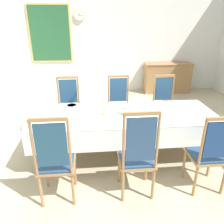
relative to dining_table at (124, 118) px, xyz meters
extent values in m
cube|color=#B4AC8E|center=(0.00, 0.17, -0.70)|extent=(7.10, 6.91, 0.04)
cube|color=silver|center=(0.00, 3.67, 1.04)|extent=(7.10, 0.08, 3.44)
cylinder|color=#9D704E|center=(-1.33, -0.41, -0.32)|extent=(0.07, 0.07, 0.72)
cylinder|color=#96653B|center=(1.33, -0.41, -0.32)|extent=(0.07, 0.07, 0.72)
cylinder|color=#9E7046|center=(-1.33, 0.41, -0.32)|extent=(0.07, 0.07, 0.72)
cylinder|color=#966C47|center=(1.33, 0.41, -0.32)|extent=(0.07, 0.07, 0.72)
cube|color=#986F47|center=(0.00, 0.00, 0.00)|extent=(2.74, 0.89, 0.08)
cube|color=#986F44|center=(0.00, 0.00, 0.05)|extent=(2.86, 1.01, 0.03)
cube|color=white|center=(0.00, 0.00, 0.07)|extent=(2.88, 1.03, 0.00)
cube|color=white|center=(0.00, -0.51, -0.10)|extent=(2.88, 0.00, 0.34)
cube|color=white|center=(0.00, 0.51, -0.10)|extent=(2.88, 0.00, 0.34)
cube|color=white|center=(-1.43, 0.00, -0.10)|extent=(0.00, 1.03, 0.34)
cube|color=white|center=(1.43, 0.00, -0.10)|extent=(0.00, 1.03, 0.34)
cylinder|color=#99704D|center=(-1.15, -0.67, -0.45)|extent=(0.04, 0.04, 0.46)
cylinder|color=#9B6847|center=(-0.77, -0.67, -0.45)|extent=(0.04, 0.04, 0.46)
cylinder|color=#A07349|center=(-1.15, -1.03, -0.45)|extent=(0.04, 0.04, 0.46)
cylinder|color=olive|center=(-0.77, -1.03, -0.45)|extent=(0.04, 0.04, 0.46)
cube|color=#986F44|center=(-0.96, -0.85, -0.21)|extent=(0.44, 0.42, 0.03)
cube|color=navy|center=(-0.96, -0.85, -0.18)|extent=(0.40, 0.38, 0.02)
cylinder|color=#966E4B|center=(-1.15, -1.04, 0.15)|extent=(0.03, 0.03, 0.69)
cylinder|color=#A16B48|center=(-0.76, -1.04, 0.15)|extent=(0.03, 0.03, 0.69)
cube|color=navy|center=(-0.96, -1.04, 0.19)|extent=(0.34, 0.02, 0.53)
cube|color=#986F44|center=(-0.96, -1.04, 0.50)|extent=(0.40, 0.04, 0.04)
cylinder|color=#A27345|center=(-0.77, 0.67, -0.45)|extent=(0.04, 0.04, 0.46)
cylinder|color=#A2783B|center=(-1.15, 0.67, -0.45)|extent=(0.04, 0.04, 0.46)
cylinder|color=olive|center=(-0.77, 1.03, -0.45)|extent=(0.04, 0.04, 0.46)
cylinder|color=#A06640|center=(-1.15, 1.03, -0.45)|extent=(0.04, 0.04, 0.46)
cube|color=#986F44|center=(-0.96, 0.85, -0.21)|extent=(0.44, 0.42, 0.03)
cube|color=navy|center=(-0.96, 0.85, -0.18)|extent=(0.40, 0.38, 0.02)
cylinder|color=#9C6B3C|center=(-0.76, 1.04, 0.11)|extent=(0.03, 0.03, 0.62)
cylinder|color=#A06846|center=(-1.15, 1.04, 0.11)|extent=(0.03, 0.03, 0.62)
cube|color=navy|center=(-0.96, 1.04, 0.14)|extent=(0.34, 0.02, 0.47)
cube|color=#986F44|center=(-0.96, 1.04, 0.42)|extent=(0.40, 0.04, 0.04)
cylinder|color=olive|center=(-0.16, -0.67, -0.45)|extent=(0.04, 0.04, 0.46)
cylinder|color=#9C6E3D|center=(0.22, -0.67, -0.45)|extent=(0.04, 0.04, 0.46)
cylinder|color=olive|center=(-0.16, -1.03, -0.45)|extent=(0.04, 0.04, 0.46)
cylinder|color=olive|center=(0.22, -1.03, -0.45)|extent=(0.04, 0.04, 0.46)
cube|color=#986F44|center=(0.03, -0.85, -0.21)|extent=(0.44, 0.42, 0.03)
cube|color=navy|center=(0.03, -0.85, -0.18)|extent=(0.40, 0.38, 0.02)
cylinder|color=#A06C4A|center=(-0.16, -1.04, 0.16)|extent=(0.03, 0.03, 0.72)
cylinder|color=#9D774E|center=(0.23, -1.04, 0.16)|extent=(0.03, 0.03, 0.72)
cube|color=navy|center=(0.03, -1.04, 0.20)|extent=(0.34, 0.02, 0.55)
cube|color=#986F44|center=(0.03, -1.04, 0.52)|extent=(0.40, 0.04, 0.04)
cylinder|color=olive|center=(0.22, 0.67, -0.45)|extent=(0.04, 0.04, 0.46)
cylinder|color=#9F663A|center=(-0.16, 0.67, -0.45)|extent=(0.04, 0.04, 0.46)
cylinder|color=olive|center=(0.22, 1.03, -0.45)|extent=(0.04, 0.04, 0.46)
cylinder|color=#A17A47|center=(-0.16, 1.03, -0.45)|extent=(0.04, 0.04, 0.46)
cube|color=#986F44|center=(0.03, 0.85, -0.21)|extent=(0.44, 0.42, 0.03)
cube|color=navy|center=(0.03, 0.85, -0.18)|extent=(0.40, 0.38, 0.02)
cylinder|color=#8F6C4D|center=(0.23, 1.04, 0.11)|extent=(0.03, 0.03, 0.62)
cylinder|color=#A06E4D|center=(-0.16, 1.04, 0.11)|extent=(0.03, 0.03, 0.62)
cube|color=navy|center=(0.03, 1.04, 0.15)|extent=(0.34, 0.02, 0.47)
cube|color=#986F44|center=(0.03, 1.04, 0.42)|extent=(0.40, 0.04, 0.04)
cylinder|color=#8F774D|center=(0.77, -0.67, -0.45)|extent=(0.04, 0.04, 0.46)
cylinder|color=#9B6C44|center=(1.15, -0.67, -0.45)|extent=(0.04, 0.04, 0.46)
cylinder|color=olive|center=(0.77, -1.03, -0.45)|extent=(0.04, 0.04, 0.46)
cylinder|color=olive|center=(1.15, -1.03, -0.45)|extent=(0.04, 0.04, 0.46)
cube|color=#986F44|center=(0.96, -0.85, -0.21)|extent=(0.44, 0.42, 0.03)
cube|color=navy|center=(0.96, -0.85, -0.18)|extent=(0.40, 0.38, 0.02)
cylinder|color=#9F7344|center=(0.76, -1.04, 0.11)|extent=(0.03, 0.03, 0.62)
cube|color=navy|center=(0.96, -1.04, 0.14)|extent=(0.34, 0.02, 0.47)
cube|color=#986F44|center=(0.96, -1.04, 0.42)|extent=(0.40, 0.04, 0.04)
cylinder|color=#926A4A|center=(1.15, 0.67, -0.45)|extent=(0.04, 0.04, 0.46)
cylinder|color=#9D6E3E|center=(0.77, 0.67, -0.45)|extent=(0.04, 0.04, 0.46)
cylinder|color=#A0653A|center=(1.15, 1.03, -0.45)|extent=(0.04, 0.04, 0.46)
cylinder|color=olive|center=(0.77, 1.03, -0.45)|extent=(0.04, 0.04, 0.46)
cube|color=#986F44|center=(0.96, 0.85, -0.21)|extent=(0.44, 0.42, 0.03)
cube|color=navy|center=(0.96, 0.85, -0.18)|extent=(0.40, 0.38, 0.02)
cylinder|color=#966C45|center=(1.15, 1.04, 0.11)|extent=(0.03, 0.03, 0.61)
cylinder|color=#9F763F|center=(0.76, 1.04, 0.11)|extent=(0.03, 0.03, 0.61)
cube|color=navy|center=(0.96, 1.04, 0.14)|extent=(0.34, 0.02, 0.46)
cube|color=#986F44|center=(0.96, 1.04, 0.41)|extent=(0.40, 0.04, 0.04)
cylinder|color=white|center=(0.05, 0.00, 0.08)|extent=(0.14, 0.14, 0.02)
ellipsoid|color=white|center=(0.05, 0.00, 0.15)|extent=(0.25, 0.25, 0.11)
ellipsoid|color=white|center=(0.05, 0.00, 0.21)|extent=(0.22, 0.22, 0.09)
sphere|color=#3A5480|center=(0.05, 0.00, 0.26)|extent=(0.03, 0.03, 0.03)
cylinder|color=gold|center=(-0.33, 0.00, 0.08)|extent=(0.07, 0.07, 0.02)
cylinder|color=gold|center=(-0.33, 0.00, 0.19)|extent=(0.02, 0.02, 0.20)
cone|color=gold|center=(-0.33, 0.00, 0.29)|extent=(0.04, 0.04, 0.02)
cylinder|color=silver|center=(-0.33, 0.00, 0.35)|extent=(0.02, 0.02, 0.10)
cylinder|color=gold|center=(0.33, 0.00, 0.08)|extent=(0.07, 0.07, 0.02)
cylinder|color=gold|center=(0.33, 0.00, 0.18)|extent=(0.02, 0.02, 0.19)
cone|color=gold|center=(0.33, 0.00, 0.28)|extent=(0.04, 0.04, 0.02)
cylinder|color=silver|center=(0.33, 0.00, 0.34)|extent=(0.02, 0.02, 0.10)
cylinder|color=white|center=(-0.84, 0.35, 0.10)|extent=(0.19, 0.19, 0.05)
cylinder|color=white|center=(-0.84, 0.35, 0.10)|extent=(0.16, 0.16, 0.03)
torus|color=#3A5480|center=(-0.84, 0.35, 0.12)|extent=(0.18, 0.18, 0.01)
cylinder|color=white|center=(0.16, -0.35, 0.09)|extent=(0.15, 0.15, 0.03)
cylinder|color=white|center=(0.16, -0.35, 0.09)|extent=(0.12, 0.12, 0.02)
torus|color=#3A5480|center=(0.16, -0.35, 0.10)|extent=(0.14, 0.14, 0.01)
cylinder|color=white|center=(0.31, 0.39, 0.09)|extent=(0.15, 0.15, 0.03)
cylinder|color=white|center=(0.31, 0.39, 0.09)|extent=(0.12, 0.12, 0.02)
torus|color=#3A5480|center=(0.31, 0.39, 0.10)|extent=(0.14, 0.14, 0.01)
cube|color=gold|center=(-0.98, 0.32, 0.08)|extent=(0.05, 0.14, 0.00)
ellipsoid|color=gold|center=(-0.95, 0.40, 0.08)|extent=(0.03, 0.05, 0.01)
cube|color=gold|center=(0.26, -0.38, 0.08)|extent=(0.05, 0.14, 0.00)
ellipsoid|color=gold|center=(0.28, -0.30, 0.08)|extent=(0.03, 0.05, 0.01)
cube|color=#986F44|center=(1.84, 3.35, -0.24)|extent=(1.40, 0.44, 0.88)
cube|color=#986943|center=(1.84, 3.35, 0.21)|extent=(1.44, 0.48, 0.02)
cube|color=#9E7242|center=(2.19, 3.57, -0.24)|extent=(0.59, 0.01, 0.70)
cube|color=#9A654C|center=(1.49, 3.57, -0.24)|extent=(0.59, 0.01, 0.70)
cylinder|color=#D1B251|center=(-0.77, 3.60, 1.55)|extent=(0.31, 0.05, 0.31)
cylinder|color=white|center=(-0.77, 3.57, 1.55)|extent=(0.27, 0.01, 0.27)
cube|color=black|center=(-0.77, 3.56, 1.58)|extent=(0.01, 0.00, 0.08)
cube|color=black|center=(-0.73, 3.56, 1.55)|extent=(0.11, 0.00, 0.01)
cube|color=#D1B251|center=(-1.61, 3.61, 1.07)|extent=(1.18, 0.04, 1.56)
cube|color=#265A36|center=(-1.61, 3.58, 1.07)|extent=(1.10, 0.01, 1.48)
camera|label=1|loc=(-0.50, -3.14, 1.45)|focal=35.24mm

